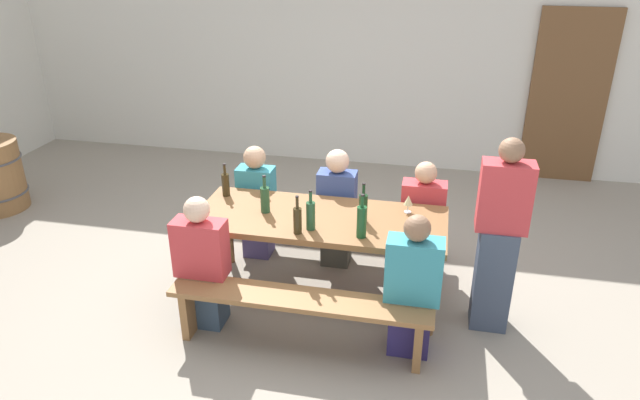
{
  "coord_description": "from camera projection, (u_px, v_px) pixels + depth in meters",
  "views": [
    {
      "loc": [
        0.88,
        -4.11,
        2.84
      ],
      "look_at": [
        0.0,
        0.0,
        0.9
      ],
      "focal_mm": 32.31,
      "sensor_mm": 36.0,
      "label": 1
    }
  ],
  "objects": [
    {
      "name": "wooden_door",
      "position": [
        568.0,
        98.0,
        6.94
      ],
      "size": [
        0.9,
        0.06,
        2.1
      ],
      "primitive_type": "cube",
      "color": "brown",
      "rests_on": "ground"
    },
    {
      "name": "wine_bottle_2",
      "position": [
        226.0,
        184.0,
        5.03
      ],
      "size": [
        0.07,
        0.07,
        0.3
      ],
      "color": "#332814",
      "rests_on": "tasting_table"
    },
    {
      "name": "seated_guest_near_1",
      "position": [
        412.0,
        290.0,
        4.13
      ],
      "size": [
        0.4,
        0.24,
        1.12
      ],
      "rotation": [
        0.0,
        0.0,
        1.57
      ],
      "color": "navy",
      "rests_on": "ground"
    },
    {
      "name": "seated_guest_far_1",
      "position": [
        337.0,
        210.0,
        5.27
      ],
      "size": [
        0.35,
        0.24,
        1.13
      ],
      "rotation": [
        0.0,
        0.0,
        -1.57
      ],
      "color": "#403F35",
      "rests_on": "ground"
    },
    {
      "name": "tasting_table",
      "position": [
        320.0,
        225.0,
        4.72
      ],
      "size": [
        2.05,
        0.84,
        0.75
      ],
      "color": "brown",
      "rests_on": "ground"
    },
    {
      "name": "bench_near",
      "position": [
        300.0,
        308.0,
        4.22
      ],
      "size": [
        1.95,
        0.3,
        0.45
      ],
      "color": "olive",
      "rests_on": "ground"
    },
    {
      "name": "wine_glass_0",
      "position": [
        264.0,
        187.0,
        4.97
      ],
      "size": [
        0.07,
        0.07,
        0.15
      ],
      "color": "silver",
      "rests_on": "tasting_table"
    },
    {
      "name": "seated_guest_far_2",
      "position": [
        422.0,
        222.0,
        5.14
      ],
      "size": [
        0.39,
        0.24,
        1.08
      ],
      "rotation": [
        0.0,
        0.0,
        -1.57
      ],
      "color": "#59576D",
      "rests_on": "ground"
    },
    {
      "name": "bench_far",
      "position": [
        336.0,
        221.0,
        5.49
      ],
      "size": [
        1.95,
        0.3,
        0.45
      ],
      "color": "olive",
      "rests_on": "ground"
    },
    {
      "name": "wine_bottle_1",
      "position": [
        363.0,
        207.0,
        4.56
      ],
      "size": [
        0.07,
        0.07,
        0.33
      ],
      "color": "#143319",
      "rests_on": "tasting_table"
    },
    {
      "name": "wine_bottle_5",
      "position": [
        311.0,
        215.0,
        4.44
      ],
      "size": [
        0.07,
        0.07,
        0.33
      ],
      "color": "#234C2D",
      "rests_on": "tasting_table"
    },
    {
      "name": "ground_plane",
      "position": [
        320.0,
        294.0,
        5.0
      ],
      "size": [
        24.0,
        24.0,
        0.0
      ],
      "primitive_type": "plane",
      "color": "gray"
    },
    {
      "name": "back_wall",
      "position": [
        375.0,
        42.0,
        7.29
      ],
      "size": [
        14.0,
        0.2,
        3.2
      ],
      "primitive_type": "cube",
      "color": "silver",
      "rests_on": "ground"
    },
    {
      "name": "seated_guest_far_0",
      "position": [
        257.0,
        204.0,
        5.42
      ],
      "size": [
        0.34,
        0.24,
        1.1
      ],
      "rotation": [
        0.0,
        0.0,
        -1.57
      ],
      "color": "#483E72",
      "rests_on": "ground"
    },
    {
      "name": "standing_host",
      "position": [
        498.0,
        241.0,
        4.31
      ],
      "size": [
        0.37,
        0.24,
        1.56
      ],
      "rotation": [
        0.0,
        0.0,
        3.14
      ],
      "color": "#3E4A5E",
      "rests_on": "ground"
    },
    {
      "name": "wine_bottle_3",
      "position": [
        297.0,
        220.0,
        4.39
      ],
      "size": [
        0.07,
        0.07,
        0.31
      ],
      "color": "#332814",
      "rests_on": "tasting_table"
    },
    {
      "name": "seated_guest_near_0",
      "position": [
        202.0,
        266.0,
        4.44
      ],
      "size": [
        0.4,
        0.24,
        1.1
      ],
      "rotation": [
        0.0,
        0.0,
        1.57
      ],
      "color": "#324559",
      "rests_on": "ground"
    },
    {
      "name": "wine_bottle_0",
      "position": [
        362.0,
        221.0,
        4.32
      ],
      "size": [
        0.08,
        0.08,
        0.35
      ],
      "color": "#194723",
      "rests_on": "tasting_table"
    },
    {
      "name": "wine_bottle_4",
      "position": [
        265.0,
        199.0,
        4.72
      ],
      "size": [
        0.08,
        0.08,
        0.32
      ],
      "color": "#234C2D",
      "rests_on": "tasting_table"
    },
    {
      "name": "wine_glass_1",
      "position": [
        408.0,
        201.0,
        4.72
      ],
      "size": [
        0.08,
        0.08,
        0.15
      ],
      "color": "silver",
      "rests_on": "tasting_table"
    }
  ]
}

